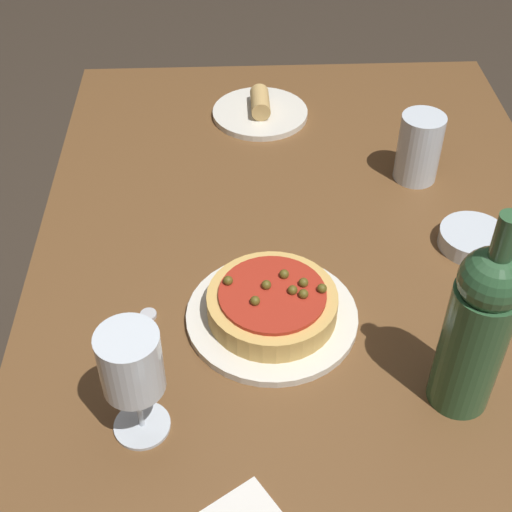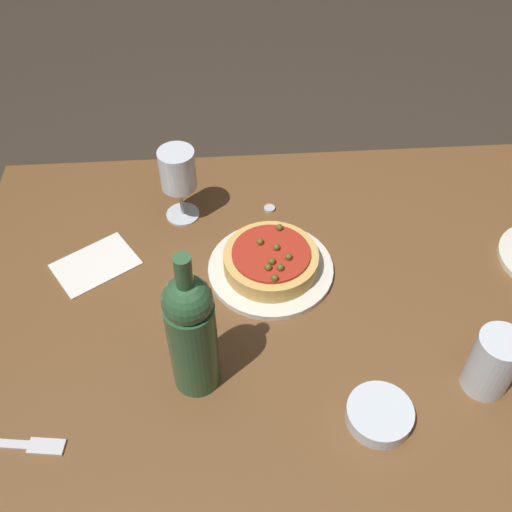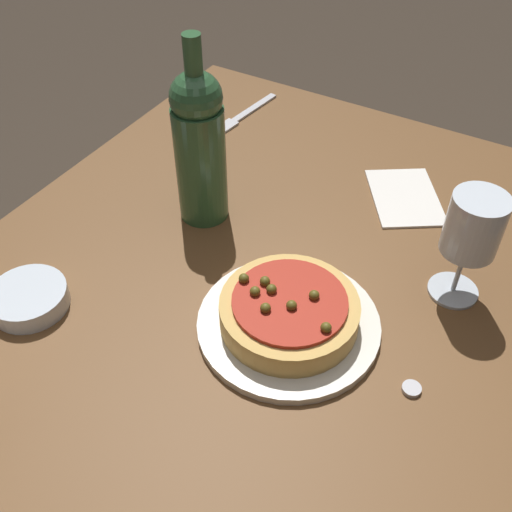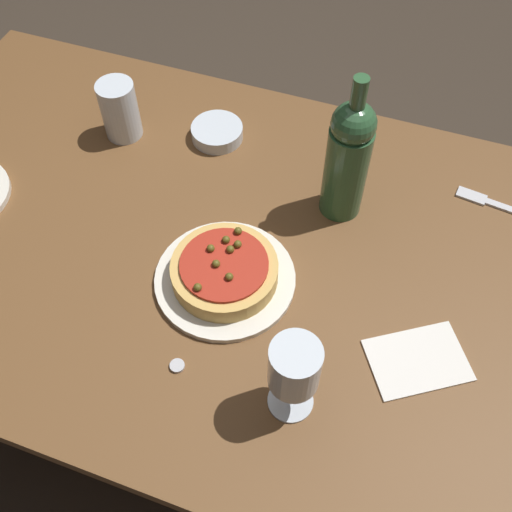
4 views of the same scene
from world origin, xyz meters
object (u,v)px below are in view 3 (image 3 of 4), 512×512
Objects in this scene: wine_glass at (473,229)px; fork at (242,116)px; wine_bottle at (200,145)px; side_bowl at (29,298)px; bottle_cap at (412,389)px; dining_table at (214,392)px; pizza at (289,311)px; dinner_plate at (288,324)px.

fork is at bearing -116.84° from wine_glass.
wine_bottle reaches higher than side_bowl.
wine_bottle is (0.03, -0.40, 0.01)m from wine_glass.
wine_glass is at bearing -178.40° from bottle_cap.
dining_table is 12.65× the size of side_bowl.
wine_glass is 0.56× the size of wine_bottle.
side_bowl is (0.32, -0.50, -0.11)m from wine_glass.
dining_table is 0.59m from fork.
bottle_cap is at bearing 1.60° from wine_glass.
wine_glass is (-0.17, 0.17, 0.09)m from pizza.
wine_bottle is 0.33m from fork.
dinner_plate is 0.27m from wine_glass.
dinner_plate is 0.36m from side_bowl.
side_bowl is 0.57× the size of fork.
pizza reaches higher than side_bowl.
dinner_plate is 0.82× the size of wine_bottle.
pizza is 0.26m from wine_glass.
dinner_plate is at bearing 45.51° from fork.
pizza is 1.72× the size of side_bowl.
wine_bottle is at bearing -111.00° from bottle_cap.
wine_glass reaches higher than fork.
wine_glass reaches higher than bottle_cap.
wine_bottle reaches higher than fork.
bottle_cap is at bearing 56.79° from fork.
wine_bottle reaches higher than dining_table.
bottle_cap is at bearing 69.00° from wine_bottle.
wine_bottle reaches higher than pizza.
wine_glass is 0.58m from fork.
wine_glass is 1.57× the size of side_bowl.
wine_glass is (-0.17, 0.17, 0.11)m from dinner_plate.
pizza is at bearing -94.10° from bottle_cap.
fork is at bearing -160.37° from wine_bottle.
pizza is 7.70× the size of bottle_cap.
dining_table is 8.05× the size of wine_glass.
side_bowl reaches higher than bottle_cap.
side_bowl is at bearing -66.08° from dinner_plate.
wine_bottle reaches higher than wine_glass.
side_bowl is 0.58m from fork.
wine_glass is (-0.26, 0.24, 0.21)m from dining_table.
wine_bottle is 2.80× the size of side_bowl.
pizza is (-0.09, 0.07, 0.13)m from dining_table.
wine_glass reaches higher than dining_table.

